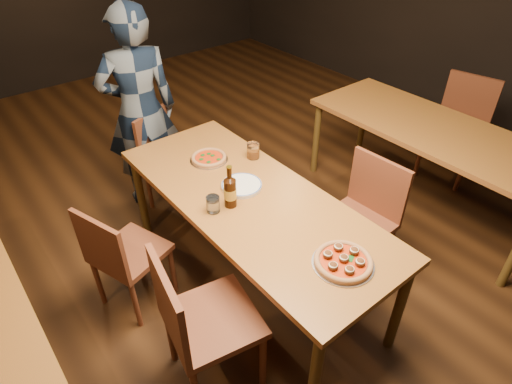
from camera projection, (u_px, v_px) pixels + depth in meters
ground at (252, 280)px, 3.08m from camera, size 9.00×9.00×0.00m
room_shell at (249, 7)px, 1.97m from camera, size 9.00×9.00×9.00m
table_main at (251, 206)px, 2.67m from camera, size 0.80×2.00×0.75m
table_right at (434, 136)px, 3.40m from camera, size 0.80×2.00×0.75m
chair_main_nw at (213, 319)px, 2.23m from camera, size 0.53×0.53×0.97m
chair_main_sw at (130, 251)px, 2.71m from camera, size 0.50×0.50×0.85m
chair_main_e at (355, 223)px, 2.87m from camera, size 0.46×0.46×0.93m
chair_end at (175, 160)px, 3.56m from camera, size 0.54×0.54×0.87m
chair_nbr_right at (455, 129)px, 3.89m from camera, size 0.54×0.54×0.97m
pizza_meatball at (343, 261)px, 2.17m from camera, size 0.32×0.32×0.06m
pizza_margherita at (209, 158)px, 2.97m from camera, size 0.26×0.26×0.03m
plate_stack at (242, 186)px, 2.71m from camera, size 0.26×0.26×0.02m
beer_bottle at (230, 192)px, 2.51m from camera, size 0.08×0.08×0.27m
water_glass at (213, 204)px, 2.50m from camera, size 0.08×0.08×0.10m
amber_glass at (253, 151)px, 2.97m from camera, size 0.09×0.09×0.11m
diner at (140, 111)px, 3.40m from camera, size 0.69×0.54×1.67m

